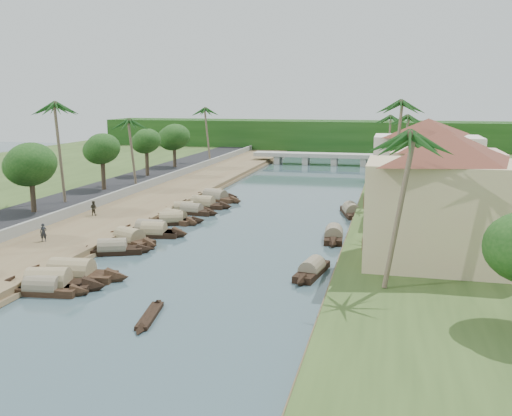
% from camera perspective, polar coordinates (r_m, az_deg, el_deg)
% --- Properties ---
extents(ground, '(220.00, 220.00, 0.00)m').
position_cam_1_polar(ground, '(51.46, -3.80, -4.82)').
color(ground, '#394E55').
rests_on(ground, ground).
extents(left_bank, '(10.00, 180.00, 0.80)m').
position_cam_1_polar(left_bank, '(75.22, -10.93, 0.40)').
color(left_bank, brown).
rests_on(left_bank, ground).
extents(right_bank, '(16.00, 180.00, 1.20)m').
position_cam_1_polar(right_bank, '(68.66, 16.73, -0.71)').
color(right_bank, '#2D431B').
rests_on(right_bank, ground).
extents(road, '(8.00, 180.00, 1.40)m').
position_cam_1_polar(road, '(79.04, -16.56, 0.88)').
color(road, black).
rests_on(road, ground).
extents(retaining_wall, '(0.40, 180.00, 1.10)m').
position_cam_1_polar(retaining_wall, '(76.87, -13.81, 1.23)').
color(retaining_wall, gray).
rests_on(retaining_wall, left_bank).
extents(treeline, '(120.00, 14.00, 8.00)m').
position_cam_1_polar(treeline, '(148.29, 7.84, 7.09)').
color(treeline, '#12370F').
rests_on(treeline, ground).
extents(bridge, '(28.00, 4.00, 2.40)m').
position_cam_1_polar(bridge, '(120.76, 6.45, 5.15)').
color(bridge, '#98988E').
rests_on(bridge, ground).
extents(building_near, '(14.85, 14.85, 10.20)m').
position_cam_1_polar(building_near, '(46.03, 18.48, 0.88)').
color(building_near, tan).
rests_on(building_near, right_bank).
extents(building_mid, '(14.11, 14.11, 9.70)m').
position_cam_1_polar(building_mid, '(61.92, 18.21, 3.15)').
color(building_mid, tan).
rests_on(building_mid, right_bank).
extents(building_far, '(15.59, 15.59, 10.20)m').
position_cam_1_polar(building_far, '(75.70, 16.67, 4.79)').
color(building_far, beige).
rests_on(building_far, right_bank).
extents(building_distant, '(12.62, 12.62, 9.20)m').
position_cam_1_polar(building_distant, '(95.69, 16.66, 5.71)').
color(building_distant, tan).
rests_on(building_distant, right_bank).
extents(sampan_0, '(7.32, 2.27, 1.94)m').
position_cam_1_polar(sampan_0, '(44.46, -20.52, -7.56)').
color(sampan_0, black).
rests_on(sampan_0, ground).
extents(sampan_1, '(9.04, 3.97, 2.57)m').
position_cam_1_polar(sampan_1, '(45.16, -20.04, -7.22)').
color(sampan_1, black).
rests_on(sampan_1, ground).
extents(sampan_2, '(9.76, 2.81, 2.49)m').
position_cam_1_polar(sampan_2, '(47.26, -17.94, -6.28)').
color(sampan_2, black).
rests_on(sampan_2, ground).
extents(sampan_3, '(7.49, 4.13, 2.03)m').
position_cam_1_polar(sampan_3, '(53.61, -14.15, -4.04)').
color(sampan_3, black).
rests_on(sampan_3, ground).
extents(sampan_4, '(7.87, 4.69, 2.23)m').
position_cam_1_polar(sampan_4, '(57.04, -12.56, -3.05)').
color(sampan_4, black).
rests_on(sampan_4, ground).
extents(sampan_5, '(7.19, 2.68, 2.25)m').
position_cam_1_polar(sampan_5, '(59.27, -10.17, -2.42)').
color(sampan_5, black).
rests_on(sampan_5, ground).
extents(sampan_6, '(8.32, 2.25, 2.45)m').
position_cam_1_polar(sampan_6, '(59.86, -10.45, -2.29)').
color(sampan_6, black).
rests_on(sampan_6, ground).
extents(sampan_7, '(7.75, 4.51, 2.08)m').
position_cam_1_polar(sampan_7, '(64.52, -8.48, -1.27)').
color(sampan_7, black).
rests_on(sampan_7, ground).
extents(sampan_8, '(7.26, 4.12, 2.21)m').
position_cam_1_polar(sampan_8, '(65.39, -8.18, -1.09)').
color(sampan_8, black).
rests_on(sampan_8, ground).
extents(sampan_9, '(7.44, 2.27, 1.90)m').
position_cam_1_polar(sampan_9, '(69.80, -6.46, -0.28)').
color(sampan_9, black).
rests_on(sampan_9, ground).
extents(sampan_10, '(7.13, 3.82, 1.98)m').
position_cam_1_polar(sampan_10, '(70.75, -7.24, -0.15)').
color(sampan_10, black).
rests_on(sampan_10, ground).
extents(sampan_11, '(8.23, 2.29, 2.33)m').
position_cam_1_polar(sampan_11, '(73.73, -5.34, 0.36)').
color(sampan_11, black).
rests_on(sampan_11, ground).
extents(sampan_12, '(9.32, 5.12, 2.23)m').
position_cam_1_polar(sampan_12, '(78.71, -4.10, 1.06)').
color(sampan_12, black).
rests_on(sampan_12, ground).
extents(sampan_13, '(7.28, 1.87, 2.01)m').
position_cam_1_polar(sampan_13, '(80.22, -4.24, 1.25)').
color(sampan_13, black).
rests_on(sampan_13, ground).
extents(sampan_14, '(2.59, 7.66, 1.87)m').
position_cam_1_polar(sampan_14, '(46.24, 5.61, -6.18)').
color(sampan_14, black).
rests_on(sampan_14, ground).
extents(sampan_15, '(2.20, 7.85, 2.10)m').
position_cam_1_polar(sampan_15, '(57.66, 7.77, -2.73)').
color(sampan_15, black).
rests_on(sampan_15, ground).
extents(sampan_16, '(3.74, 8.94, 2.16)m').
position_cam_1_polar(sampan_16, '(69.85, 9.53, -0.35)').
color(sampan_16, black).
rests_on(sampan_16, ground).
extents(canoe_0, '(1.78, 6.14, 0.80)m').
position_cam_1_polar(canoe_0, '(38.21, -10.57, -10.58)').
color(canoe_0, black).
rests_on(canoe_0, ground).
extents(canoe_1, '(4.37, 0.73, 0.71)m').
position_cam_1_polar(canoe_1, '(55.07, -12.12, -3.88)').
color(canoe_1, black).
rests_on(canoe_1, ground).
extents(canoe_2, '(4.89, 1.51, 0.70)m').
position_cam_1_polar(canoe_2, '(71.78, -7.68, -0.25)').
color(canoe_2, black).
rests_on(canoe_2, ground).
extents(palm_0, '(3.20, 3.20, 12.04)m').
position_cam_1_polar(palm_0, '(38.34, 13.80, 6.84)').
color(palm_0, '#72614C').
rests_on(palm_0, ground).
extents(palm_1, '(3.20, 3.20, 10.57)m').
position_cam_1_polar(palm_1, '(53.22, 14.82, 6.34)').
color(palm_1, '#72614C').
rests_on(palm_1, ground).
extents(palm_2, '(3.20, 3.20, 13.82)m').
position_cam_1_polar(palm_2, '(69.02, 13.88, 9.99)').
color(palm_2, '#72614C').
rests_on(palm_2, ground).
extents(palm_3, '(3.20, 3.20, 11.66)m').
position_cam_1_polar(palm_3, '(84.40, 14.49, 8.70)').
color(palm_3, '#72614C').
rests_on(palm_3, ground).
extents(palm_5, '(3.20, 3.20, 13.40)m').
position_cam_1_polar(palm_5, '(72.41, -19.19, 9.58)').
color(palm_5, '#72614C').
rests_on(palm_5, ground).
extents(palm_6, '(3.20, 3.20, 10.85)m').
position_cam_1_polar(palm_6, '(85.09, -12.27, 8.42)').
color(palm_6, '#72614C').
rests_on(palm_6, ground).
extents(palm_7, '(3.20, 3.20, 11.08)m').
position_cam_1_polar(palm_7, '(100.52, 13.21, 8.76)').
color(palm_7, '#72614C').
rests_on(palm_7, ground).
extents(palm_8, '(3.20, 3.20, 11.90)m').
position_cam_1_polar(palm_8, '(112.78, -4.79, 9.74)').
color(palm_8, '#72614C').
rests_on(palm_8, ground).
extents(tree_2, '(5.46, 5.46, 7.54)m').
position_cam_1_polar(tree_2, '(67.76, -21.61, 3.99)').
color(tree_2, '#493A2A').
rests_on(tree_2, ground).
extents(tree_3, '(4.69, 4.69, 7.55)m').
position_cam_1_polar(tree_3, '(81.30, -15.14, 5.65)').
color(tree_3, '#493A2A').
rests_on(tree_3, ground).
extents(tree_4, '(4.38, 4.38, 7.40)m').
position_cam_1_polar(tree_4, '(94.24, -10.92, 6.51)').
color(tree_4, '#493A2A').
rests_on(tree_4, ground).
extents(tree_5, '(5.36, 5.36, 7.61)m').
position_cam_1_polar(tree_5, '(105.32, -8.19, 6.97)').
color(tree_5, '#493A2A').
rests_on(tree_5, ground).
extents(tree_6, '(4.79, 4.79, 6.64)m').
position_cam_1_polar(tree_6, '(76.95, 20.35, 4.22)').
color(tree_6, '#493A2A').
rests_on(tree_6, ground).
extents(person_near, '(0.72, 0.58, 1.70)m').
position_cam_1_polar(person_near, '(56.64, -20.49, -2.31)').
color(person_near, '#222429').
rests_on(person_near, left_bank).
extents(person_far, '(0.83, 0.66, 1.65)m').
position_cam_1_polar(person_far, '(67.30, -15.94, -0.01)').
color(person_far, '#2E2A20').
rests_on(person_far, left_bank).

